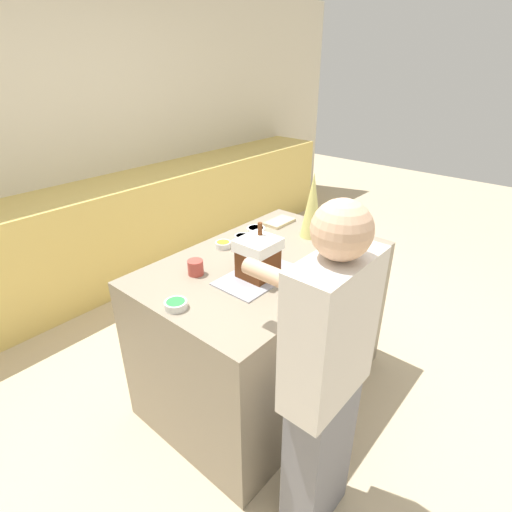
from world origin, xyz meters
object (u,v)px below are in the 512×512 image
(baking_tray, at_px, (258,276))
(cookbook, at_px, (280,222))
(candy_bowl_front_corner, at_px, (242,239))
(candy_bowl_behind_tray, at_px, (256,230))
(candy_bowl_near_tray_right, at_px, (223,244))
(gingerbread_house, at_px, (258,257))
(decorative_tree, at_px, (312,205))
(person, at_px, (325,382))
(mug, at_px, (196,267))
(candy_bowl_center_rear, at_px, (176,304))

(baking_tray, height_order, cookbook, cookbook)
(candy_bowl_front_corner, bearing_deg, candy_bowl_behind_tray, 11.86)
(candy_bowl_near_tray_right, bearing_deg, baking_tray, -108.76)
(candy_bowl_behind_tray, xyz_separation_m, cookbook, (0.23, -0.02, -0.01))
(gingerbread_house, distance_m, candy_bowl_front_corner, 0.44)
(candy_bowl_near_tray_right, height_order, cookbook, candy_bowl_near_tray_right)
(candy_bowl_front_corner, bearing_deg, cookbook, 2.60)
(decorative_tree, xyz_separation_m, person, (-0.93, -0.69, -0.32))
(candy_bowl_front_corner, xyz_separation_m, mug, (-0.45, -0.08, 0.01))
(candy_bowl_near_tray_right, height_order, candy_bowl_behind_tray, same)
(baking_tray, relative_size, person, 0.29)
(candy_bowl_center_rear, height_order, cookbook, candy_bowl_center_rear)
(candy_bowl_front_corner, height_order, mug, mug)
(gingerbread_house, xyz_separation_m, decorative_tree, (0.61, 0.08, 0.09))
(gingerbread_house, height_order, person, person)
(gingerbread_house, relative_size, cookbook, 1.27)
(candy_bowl_near_tray_right, distance_m, cookbook, 0.52)
(candy_bowl_center_rear, bearing_deg, cookbook, 13.41)
(decorative_tree, bearing_deg, mug, 167.43)
(gingerbread_house, height_order, candy_bowl_front_corner, gingerbread_house)
(candy_bowl_center_rear, bearing_deg, mug, 31.91)
(decorative_tree, distance_m, mug, 0.84)
(candy_bowl_near_tray_right, distance_m, candy_bowl_center_rear, 0.66)
(candy_bowl_near_tray_right, bearing_deg, gingerbread_house, -108.73)
(gingerbread_house, distance_m, decorative_tree, 0.63)
(candy_bowl_near_tray_right, xyz_separation_m, candy_bowl_front_corner, (0.12, -0.04, 0.01))
(gingerbread_house, relative_size, person, 0.17)
(baking_tray, xyz_separation_m, decorative_tree, (0.61, 0.08, 0.20))
(baking_tray, distance_m, person, 0.69)
(baking_tray, distance_m, candy_bowl_front_corner, 0.43)
(candy_bowl_center_rear, xyz_separation_m, cookbook, (1.12, 0.27, -0.01))
(gingerbread_house, distance_m, candy_bowl_center_rear, 0.48)
(candy_bowl_front_corner, bearing_deg, gingerbread_house, -126.52)
(baking_tray, height_order, gingerbread_house, gingerbread_house)
(decorative_tree, xyz_separation_m, candy_bowl_center_rear, (-1.08, 0.01, -0.18))
(gingerbread_house, height_order, cookbook, gingerbread_house)
(candy_bowl_center_rear, distance_m, cookbook, 1.15)
(candy_bowl_front_corner, relative_size, candy_bowl_behind_tray, 0.77)
(candy_bowl_behind_tray, relative_size, mug, 1.44)
(candy_bowl_behind_tray, bearing_deg, person, -126.80)
(candy_bowl_behind_tray, bearing_deg, candy_bowl_front_corner, -168.14)
(baking_tray, relative_size, cookbook, 2.10)
(candy_bowl_near_tray_right, distance_m, person, 1.10)
(decorative_tree, bearing_deg, baking_tray, -172.17)
(candy_bowl_near_tray_right, xyz_separation_m, cookbook, (0.52, -0.02, -0.01))
(person, bearing_deg, candy_bowl_behind_tray, 53.20)
(candy_bowl_behind_tray, bearing_deg, decorative_tree, -57.68)
(decorative_tree, height_order, candy_bowl_front_corner, decorative_tree)
(person, bearing_deg, gingerbread_house, 62.79)
(decorative_tree, distance_m, candy_bowl_behind_tray, 0.40)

